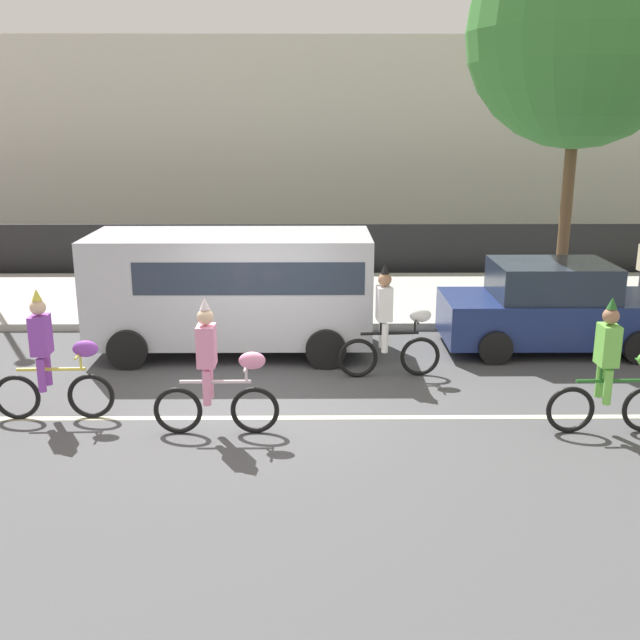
% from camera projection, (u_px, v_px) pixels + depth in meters
% --- Properties ---
extents(ground_plane, '(80.00, 80.00, 0.00)m').
position_uv_depth(ground_plane, '(255.00, 405.00, 11.29)').
color(ground_plane, '#4C4C4F').
extents(road_centre_line, '(36.00, 0.14, 0.01)m').
position_uv_depth(road_centre_line, '(252.00, 418.00, 10.81)').
color(road_centre_line, beige).
rests_on(road_centre_line, ground).
extents(sidewalk_curb, '(60.00, 5.00, 0.15)m').
position_uv_depth(sidewalk_curb, '(276.00, 298.00, 17.53)').
color(sidewalk_curb, '#ADAAA3').
rests_on(sidewalk_curb, ground).
extents(fence_line, '(40.00, 0.08, 1.40)m').
position_uv_depth(fence_line, '(281.00, 250.00, 20.16)').
color(fence_line, black).
rests_on(fence_line, ground).
extents(building_backdrop, '(28.00, 8.00, 6.63)m').
position_uv_depth(building_backdrop, '(289.00, 140.00, 27.76)').
color(building_backdrop, beige).
rests_on(building_backdrop, ground).
extents(parade_cyclist_purple, '(1.72, 0.50, 1.92)m').
position_uv_depth(parade_cyclist_purple, '(52.00, 363.00, 10.57)').
color(parade_cyclist_purple, black).
rests_on(parade_cyclist_purple, ground).
extents(parade_cyclist_pink, '(1.72, 0.50, 1.92)m').
position_uv_depth(parade_cyclist_pink, '(216.00, 375.00, 10.08)').
color(parade_cyclist_pink, black).
rests_on(parade_cyclist_pink, ground).
extents(parade_cyclist_zebra, '(1.72, 0.50, 1.92)m').
position_uv_depth(parade_cyclist_zebra, '(391.00, 328.00, 12.31)').
color(parade_cyclist_zebra, black).
rests_on(parade_cyclist_zebra, ground).
extents(parade_cyclist_lime, '(1.72, 0.50, 1.92)m').
position_uv_depth(parade_cyclist_lime, '(613.00, 374.00, 10.11)').
color(parade_cyclist_lime, black).
rests_on(parade_cyclist_lime, ground).
extents(parked_van_silver, '(5.00, 2.22, 2.18)m').
position_uv_depth(parked_van_silver, '(236.00, 283.00, 13.55)').
color(parked_van_silver, silver).
rests_on(parked_van_silver, ground).
extents(parked_car_navy, '(4.10, 1.92, 1.64)m').
position_uv_depth(parked_car_navy, '(553.00, 308.00, 13.79)').
color(parked_car_navy, navy).
rests_on(parked_car_navy, ground).
extents(street_tree_near_lamp, '(4.47, 4.47, 7.87)m').
position_uv_depth(street_tree_near_lamp, '(581.00, 32.00, 14.55)').
color(street_tree_near_lamp, brown).
rests_on(street_tree_near_lamp, sidewalk_curb).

